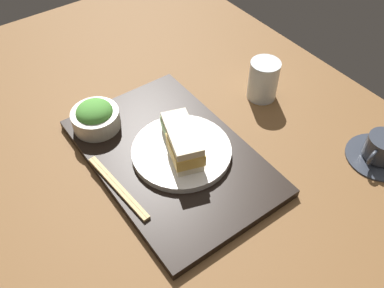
{
  "coord_description": "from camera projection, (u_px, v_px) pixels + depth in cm",
  "views": [
    {
      "loc": [
        54.05,
        -33.72,
        67.25
      ],
      "look_at": [
        6.98,
        0.44,
        5.0
      ],
      "focal_mm": 39.05,
      "sensor_mm": 36.0,
      "label": 1
    }
  ],
  "objects": [
    {
      "name": "sandwich_far",
      "position": [
        185.0,
        149.0,
        0.82
      ],
      "size": [
        9.77,
        8.27,
        6.22
      ],
      "color": "beige",
      "rests_on": "sandwich_plate"
    },
    {
      "name": "drinking_glass",
      "position": [
        265.0,
        81.0,
        0.99
      ],
      "size": [
        7.15,
        7.15,
        9.93
      ],
      "primitive_type": "cylinder",
      "color": "silver",
      "rests_on": "ground_plane"
    },
    {
      "name": "coffee_cup",
      "position": [
        381.0,
        150.0,
        0.88
      ],
      "size": [
        13.68,
        13.68,
        5.84
      ],
      "color": "#333842",
      "rests_on": "ground_plane"
    },
    {
      "name": "chopsticks_pair",
      "position": [
        118.0,
        187.0,
        0.81
      ],
      "size": [
        19.36,
        2.97,
        0.7
      ],
      "color": "tan",
      "rests_on": "serving_tray"
    },
    {
      "name": "serving_tray",
      "position": [
        171.0,
        156.0,
        0.88
      ],
      "size": [
        45.5,
        29.8,
        1.95
      ],
      "primitive_type": "cube",
      "color": "black",
      "rests_on": "ground_plane"
    },
    {
      "name": "ground_plane",
      "position": [
        172.0,
        146.0,
        0.94
      ],
      "size": [
        140.0,
        100.0,
        3.0
      ],
      "primitive_type": "cube",
      "color": "brown"
    },
    {
      "name": "salad_bowl",
      "position": [
        95.0,
        116.0,
        0.91
      ],
      "size": [
        10.53,
        10.53,
        6.34
      ],
      "color": "beige",
      "rests_on": "serving_tray"
    },
    {
      "name": "sandwich_near",
      "position": [
        177.0,
        131.0,
        0.87
      ],
      "size": [
        9.98,
        8.16,
        4.64
      ],
      "color": "#EFE5C1",
      "rests_on": "sandwich_plate"
    },
    {
      "name": "sandwich_plate",
      "position": [
        182.0,
        151.0,
        0.87
      ],
      "size": [
        20.86,
        20.86,
        1.44
      ],
      "primitive_type": "cylinder",
      "color": "white",
      "rests_on": "serving_tray"
    }
  ]
}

